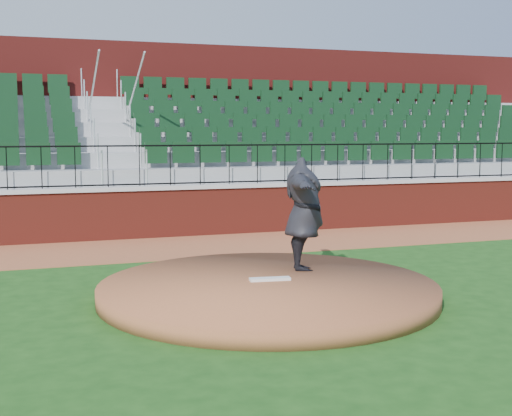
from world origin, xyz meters
The scene contains 10 objects.
ground centered at (0.00, 0.00, 0.00)m, with size 90.00×90.00×0.00m, color #184313.
warning_track centered at (0.00, 5.40, 0.01)m, with size 34.00×3.20×0.01m, color brown.
field_wall centered at (0.00, 7.00, 0.60)m, with size 34.00×0.35×1.20m, color maroon.
wall_cap centered at (0.00, 7.00, 1.25)m, with size 34.00×0.45×0.10m, color #B7B7B7.
wall_railing centered at (0.00, 7.00, 1.80)m, with size 34.00×0.05×1.00m, color black, non-canonical shape.
seating_stands centered at (0.00, 9.72, 2.30)m, with size 34.00×5.10×4.60m, color gray, non-canonical shape.
concourse_wall centered at (0.00, 12.52, 2.75)m, with size 34.00×0.50×5.50m, color maroon.
pitchers_mound centered at (-0.26, 0.16, 0.12)m, with size 5.40×5.40×0.25m, color brown.
pitching_rubber centered at (-0.17, 0.30, 0.27)m, with size 0.67×0.17×0.04m, color white.
pitcher centered at (0.67, 0.91, 1.23)m, with size 2.42×0.66×1.97m, color black.
Camera 1 is at (-3.93, -9.92, 2.66)m, focal length 48.00 mm.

